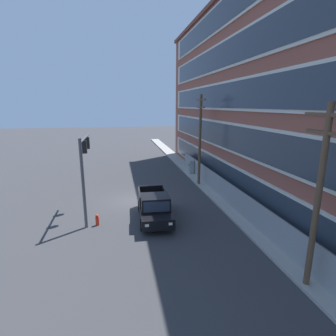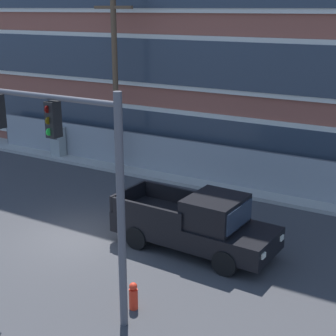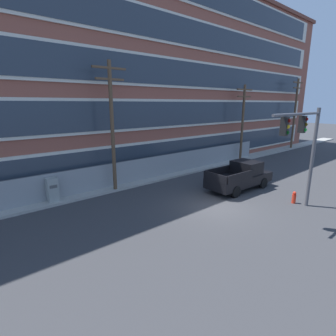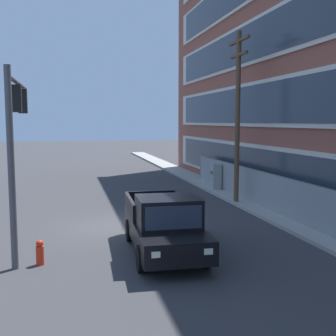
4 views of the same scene
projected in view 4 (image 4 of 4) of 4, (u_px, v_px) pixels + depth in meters
The scene contains 8 objects.
ground_plane at pixel (115, 226), 17.68m from camera, with size 160.00×160.00×0.00m, color #38383A.
sidewalk_building_side at pixel (276, 215), 19.37m from camera, with size 80.00×1.72×0.16m, color #9E9B93.
chain_link_fence at pixel (298, 203), 17.65m from camera, with size 26.80×0.06×1.93m.
traffic_signal_mast at pixel (16, 126), 13.55m from camera, with size 5.25×0.43×5.98m.
pickup_truck_black at pixel (164, 226), 13.85m from camera, with size 5.61×2.33×2.03m.
utility_pole_near_corner at pixel (238, 110), 21.80m from camera, with size 2.44×0.26×8.96m.
electrical_cabinet at pixel (216, 178), 26.41m from camera, with size 0.65×0.56×1.70m.
fire_hydrant at pixel (40, 253), 12.87m from camera, with size 0.24×0.24×0.78m.
Camera 4 is at (17.36, -1.81, 4.38)m, focal length 45.00 mm.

